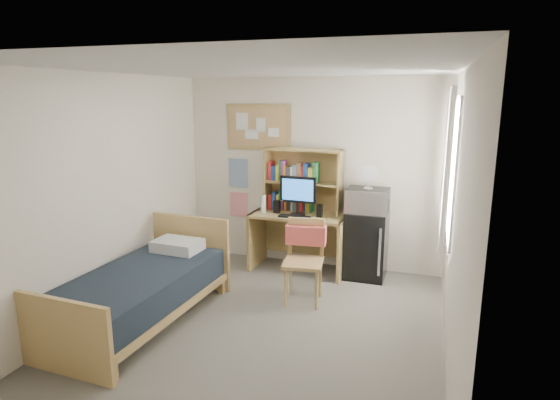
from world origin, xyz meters
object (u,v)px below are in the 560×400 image
(bed, at_px, (139,297))
(speaker_right, at_px, (320,211))
(monitor, at_px, (298,196))
(desk, at_px, (299,242))
(desk_chair, at_px, (303,262))
(microwave, at_px, (368,200))
(mini_fridge, at_px, (366,244))
(desk_fan, at_px, (369,178))
(speaker_left, at_px, (277,207))
(bulletin_board, at_px, (258,127))

(bed, xyz_separation_m, speaker_right, (1.49, 1.90, 0.60))
(bed, xyz_separation_m, monitor, (1.19, 1.91, 0.78))
(desk, xyz_separation_m, desk_chair, (0.32, -0.96, 0.09))
(monitor, height_order, microwave, monitor)
(mini_fridge, height_order, monitor, monitor)
(mini_fridge, xyz_separation_m, bed, (-2.09, -2.03, -0.17))
(bed, distance_m, speaker_right, 2.49)
(mini_fridge, height_order, desk_fan, desk_fan)
(desk, relative_size, bed, 0.63)
(mini_fridge, relative_size, microwave, 1.69)
(monitor, bearing_deg, bed, -119.65)
(mini_fridge, bearing_deg, bed, -134.98)
(monitor, bearing_deg, microwave, 8.41)
(desk_chair, relative_size, bed, 0.48)
(bed, height_order, speaker_right, speaker_right)
(speaker_left, distance_m, desk_fan, 1.29)
(bulletin_board, distance_m, desk_chair, 2.18)
(monitor, xyz_separation_m, speaker_right, (0.30, -0.01, -0.18))
(speaker_right, relative_size, microwave, 0.32)
(desk, height_order, speaker_left, speaker_left)
(bulletin_board, distance_m, desk, 1.70)
(speaker_left, height_order, microwave, microwave)
(desk_chair, bearing_deg, mini_fridge, 53.18)
(desk, distance_m, bed, 2.31)
(mini_fridge, bearing_deg, bulletin_board, 171.42)
(bed, xyz_separation_m, microwave, (2.09, 2.01, 0.76))
(desk, xyz_separation_m, mini_fridge, (0.90, 0.06, 0.04))
(bed, bearing_deg, bulletin_board, 80.96)
(speaker_left, bearing_deg, bulletin_board, 138.94)
(bulletin_board, bearing_deg, mini_fridge, -9.43)
(desk_chair, distance_m, desk_fan, 1.43)
(desk_chair, bearing_deg, speaker_left, 117.33)
(desk, relative_size, monitor, 2.46)
(mini_fridge, xyz_separation_m, desk_fan, (-0.00, -0.02, 0.89))
(desk_chair, relative_size, monitor, 1.87)
(mini_fridge, height_order, bed, mini_fridge)
(bulletin_board, relative_size, mini_fridge, 1.06)
(desk_chair, relative_size, speaker_right, 5.83)
(bulletin_board, relative_size, desk_fan, 3.34)
(speaker_right, xyz_separation_m, microwave, (0.60, 0.11, 0.16))
(bulletin_board, bearing_deg, bed, -102.13)
(speaker_right, bearing_deg, mini_fridge, 14.34)
(speaker_left, bearing_deg, monitor, -0.00)
(mini_fridge, distance_m, speaker_right, 0.76)
(microwave, bearing_deg, desk_chair, -119.34)
(desk, height_order, mini_fridge, mini_fridge)
(desk_chair, xyz_separation_m, bed, (-1.51, -1.02, -0.21))
(monitor, bearing_deg, speaker_right, -0.00)
(speaker_left, height_order, speaker_right, speaker_left)
(bulletin_board, height_order, speaker_left, bulletin_board)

